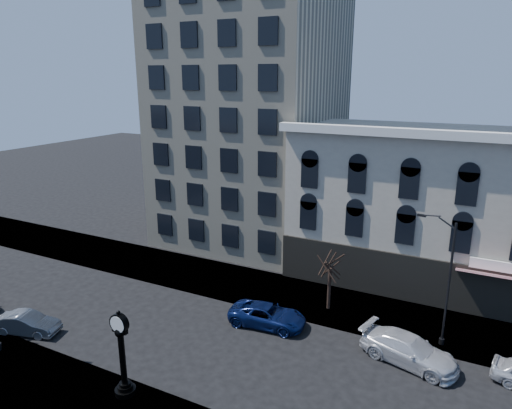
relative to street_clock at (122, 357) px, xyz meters
The scene contains 10 objects.
ground 6.43m from the street_clock, 85.52° to the left, with size 160.00×160.00×0.00m, color black.
sidewalk_far 14.18m from the street_clock, 88.08° to the left, with size 160.00×6.00×0.12m, color gray.
cream_tower 30.70m from the street_clock, 102.78° to the left, with size 15.90×15.40×42.50m.
victorian_row 25.47m from the street_clock, 60.33° to the left, with size 22.60×11.19×12.50m.
street_clock is the anchor object (origin of this frame).
street_lamp_far 18.59m from the street_clock, 42.14° to the left, with size 2.12×0.45×8.19m.
bare_tree_far 14.86m from the street_clock, 63.89° to the left, with size 2.84×2.84×4.87m.
car_near_b 9.96m from the street_clock, 169.84° to the left, with size 1.43×4.10×1.35m, color #595B60.
car_far_a 10.26m from the street_clock, 69.36° to the left, with size 2.34×5.07×1.41m, color #0C194C.
car_far_b 15.75m from the street_clock, 37.07° to the left, with size 2.25×5.54×1.61m, color silver.
Camera 1 is at (14.48, -20.75, 15.84)m, focal length 32.00 mm.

